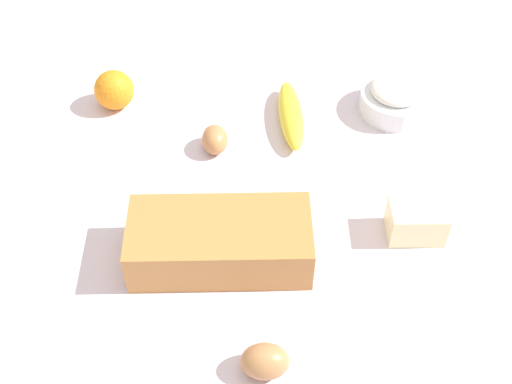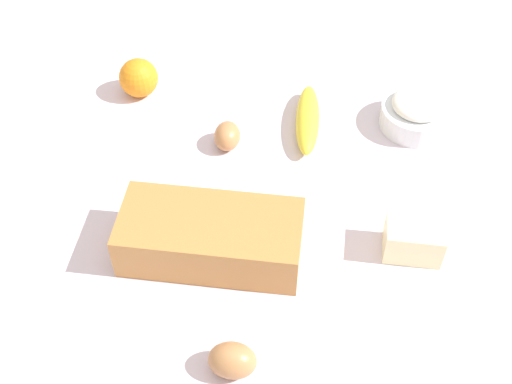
{
  "view_description": "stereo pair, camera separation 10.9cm",
  "coord_description": "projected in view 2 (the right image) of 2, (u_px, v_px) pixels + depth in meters",
  "views": [
    {
      "loc": [
        0.07,
        0.73,
        0.85
      ],
      "look_at": [
        0.0,
        0.0,
        0.04
      ],
      "focal_mm": 46.64,
      "sensor_mm": 36.0,
      "label": 1
    },
    {
      "loc": [
        -0.04,
        0.73,
        0.85
      ],
      "look_at": [
        0.0,
        0.0,
        0.04
      ],
      "focal_mm": 46.64,
      "sensor_mm": 36.0,
      "label": 2
    }
  ],
  "objects": [
    {
      "name": "orange_fruit",
      "position": [
        139.0,
        78.0,
        1.3
      ],
      "size": [
        0.08,
        0.08,
        0.08
      ],
      "primitive_type": "sphere",
      "color": "orange",
      "rests_on": "ground_plane"
    },
    {
      "name": "flour_bowl",
      "position": [
        417.0,
        112.0,
        1.24
      ],
      "size": [
        0.13,
        0.13,
        0.07
      ],
      "color": "white",
      "rests_on": "ground_plane"
    },
    {
      "name": "banana",
      "position": [
        308.0,
        119.0,
        1.24
      ],
      "size": [
        0.05,
        0.19,
        0.04
      ],
      "primitive_type": "ellipsoid",
      "rotation": [
        0.0,
        0.0,
        4.69
      ],
      "color": "yellow",
      "rests_on": "ground_plane"
    },
    {
      "name": "butter_block",
      "position": [
        414.0,
        239.0,
        1.04
      ],
      "size": [
        0.09,
        0.07,
        0.06
      ],
      "primitive_type": "cube",
      "rotation": [
        0.0,
        0.0,
        -0.08
      ],
      "color": "#F4EDB2",
      "rests_on": "ground_plane"
    },
    {
      "name": "ground_plane",
      "position": [
        256.0,
        212.0,
        1.13
      ],
      "size": [
        2.4,
        2.4,
        0.02
      ],
      "primitive_type": "cube",
      "color": "silver"
    },
    {
      "name": "egg_beside_bowl",
      "position": [
        227.0,
        136.0,
        1.21
      ],
      "size": [
        0.05,
        0.06,
        0.05
      ],
      "primitive_type": "ellipsoid",
      "rotation": [
        0.0,
        1.57,
        4.68
      ],
      "color": "#B57A4A",
      "rests_on": "ground_plane"
    },
    {
      "name": "egg_near_butter",
      "position": [
        232.0,
        360.0,
        0.9
      ],
      "size": [
        0.07,
        0.06,
        0.05
      ],
      "primitive_type": "ellipsoid",
      "rotation": [
        0.0,
        1.57,
        3.07
      ],
      "color": "#B27949",
      "rests_on": "ground_plane"
    },
    {
      "name": "loaf_pan",
      "position": [
        211.0,
        236.0,
        1.03
      ],
      "size": [
        0.29,
        0.15,
        0.08
      ],
      "rotation": [
        0.0,
        0.0,
        -0.07
      ],
      "color": "#B77A3D",
      "rests_on": "ground_plane"
    }
  ]
}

